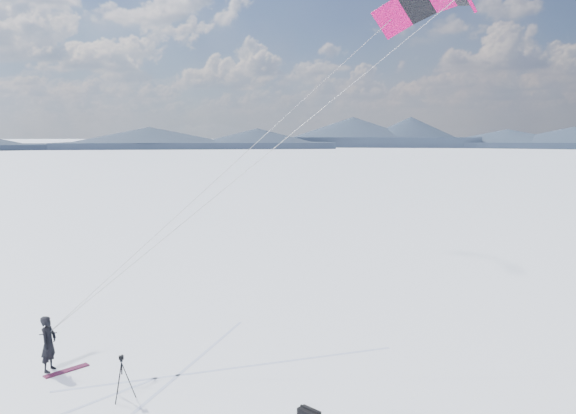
{
  "coord_description": "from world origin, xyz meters",
  "views": [
    {
      "loc": [
        2.64,
        -16.12,
        7.88
      ],
      "look_at": [
        4.68,
        4.42,
        5.19
      ],
      "focal_mm": 35.0,
      "sensor_mm": 36.0,
      "label": 1
    }
  ],
  "objects": [
    {
      "name": "ground",
      "position": [
        0.0,
        0.0,
        0.0
      ],
      "size": [
        1800.0,
        1800.0,
        0.0
      ],
      "primitive_type": "plane",
      "color": "white"
    },
    {
      "name": "horizon_hills",
      "position": [
        0.0,
        -0.0,
        2.91
      ],
      "size": [
        704.47,
        706.88,
        8.0
      ],
      "color": "#1E2937",
      "rests_on": "ground"
    },
    {
      "name": "snow_tracks",
      "position": [
        -1.98,
        0.09,
        0.0
      ],
      "size": [
        13.93,
        9.84,
        0.01
      ],
      "color": "#A6B3D5",
      "rests_on": "ground"
    },
    {
      "name": "snowkiter",
      "position": [
        -3.54,
        2.53,
        0.0
      ],
      "size": [
        0.59,
        0.77,
        1.88
      ],
      "primitive_type": "imported",
      "rotation": [
        0.0,
        0.0,
        1.35
      ],
      "color": "black",
      "rests_on": "ground"
    },
    {
      "name": "snowboard",
      "position": [
        -2.98,
        2.42,
        0.02
      ],
      "size": [
        1.32,
        1.18,
        0.04
      ],
      "primitive_type": "cube",
      "rotation": [
        0.0,
        0.0,
        0.7
      ],
      "color": "maroon",
      "rests_on": "ground"
    },
    {
      "name": "tripod",
      "position": [
        -0.72,
        0.22,
        0.87
      ],
      "size": [
        0.64,
        0.69,
        1.35
      ],
      "rotation": [
        0.0,
        0.0,
        0.12
      ],
      "color": "black",
      "rests_on": "ground"
    },
    {
      "name": "gear_bag_b",
      "position": [
        4.68,
        -1.46,
        0.13
      ],
      "size": [
        0.65,
        0.69,
        0.29
      ],
      "rotation": [
        0.0,
        0.0,
        -0.86
      ],
      "color": "black",
      "rests_on": "ground"
    },
    {
      "name": "power_kite",
      "position": [
        10.46,
        6.2,
        13.03
      ],
      "size": [
        15.35,
        6.66,
        12.7
      ],
      "color": "#C60657",
      "rests_on": "ground"
    }
  ]
}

